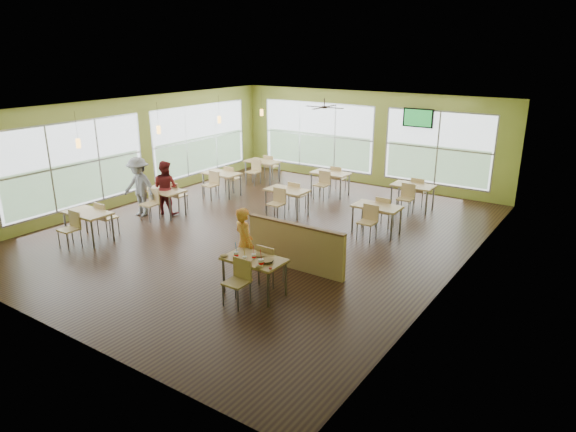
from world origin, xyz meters
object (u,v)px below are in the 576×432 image
object	(u,v)px
food_basket	(267,261)
man_plaid	(244,244)
half_wall_divider	(295,246)
main_table	(254,264)

from	to	relation	value
food_basket	man_plaid	bearing A→B (deg)	152.91
half_wall_divider	man_plaid	bearing A→B (deg)	-119.78
main_table	food_basket	bearing A→B (deg)	-5.90
main_table	half_wall_divider	bearing A→B (deg)	90.00
main_table	half_wall_divider	xyz separation A→B (m)	(0.00, 1.45, -0.11)
main_table	half_wall_divider	world-z (taller)	half_wall_divider
main_table	food_basket	distance (m)	0.36
man_plaid	food_basket	xyz separation A→B (m)	(0.91, -0.46, 0.01)
half_wall_divider	food_basket	bearing A→B (deg)	-77.72
half_wall_divider	food_basket	xyz separation A→B (m)	(0.32, -1.48, 0.26)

